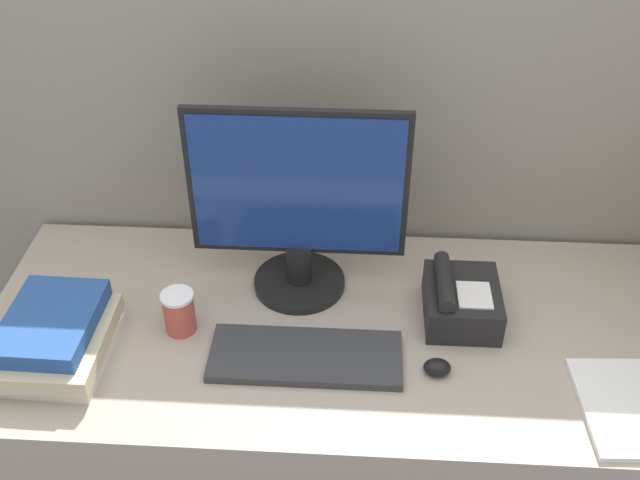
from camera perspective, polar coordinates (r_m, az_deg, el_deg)
The scene contains 9 objects.
cubicle_panel_rear at distance 2.05m, azimuth 2.21°, elevation 1.62°, with size 2.09×0.04×1.59m.
desk at distance 2.04m, azimuth 1.60°, elevation -14.47°, with size 1.69×0.72×0.77m.
monitor at distance 1.73m, azimuth -1.69°, elevation 2.40°, with size 0.50×0.22×0.48m.
keyboard at distance 1.67m, azimuth -1.10°, elevation -8.87°, with size 0.42×0.17×0.02m.
mouse at distance 1.66m, azimuth 8.92°, elevation -9.57°, with size 0.06×0.05×0.04m.
coffee_cup at distance 1.74m, azimuth -10.68°, elevation -5.40°, with size 0.08×0.08×0.10m.
book_stack at distance 1.75m, azimuth -19.61°, elevation -7.06°, with size 0.24×0.28×0.11m.
desk_telephone at distance 1.78m, azimuth 10.66°, elevation -4.56°, with size 0.17×0.20×0.12m.
paper_pile at distance 1.71m, azimuth 22.91°, elevation -11.68°, with size 0.24×0.27×0.01m.
Camera 1 is at (0.02, -0.91, 1.98)m, focal length 42.00 mm.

